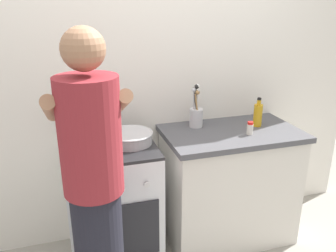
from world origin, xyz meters
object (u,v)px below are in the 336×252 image
object	(u,v)px
stove_range	(113,204)
pot	(86,137)
spice_bottle	(250,128)
mixing_bowl	(130,137)
person	(95,196)
utensil_crock	(196,114)
oil_bottle	(258,114)

from	to	relation	value
stove_range	pot	bearing A→B (deg)	172.90
stove_range	spice_bottle	distance (m)	1.11
mixing_bowl	person	world-z (taller)	person
stove_range	person	size ratio (longest dim) A/B	0.53
pot	utensil_crock	world-z (taller)	utensil_crock
spice_bottle	mixing_bowl	bearing A→B (deg)	174.37
stove_range	person	xyz separation A→B (m)	(-0.15, -0.56, 0.41)
mixing_bowl	utensil_crock	distance (m)	0.57
utensil_crock	person	bearing A→B (deg)	-138.89
pot	mixing_bowl	world-z (taller)	pot
stove_range	oil_bottle	size ratio (longest dim) A/B	4.10
mixing_bowl	utensil_crock	bearing A→B (deg)	18.27
mixing_bowl	oil_bottle	distance (m)	0.99
mixing_bowl	person	distance (m)	0.62
utensil_crock	oil_bottle	size ratio (longest dim) A/B	1.49
oil_bottle	person	xyz separation A→B (m)	(-1.28, -0.60, -0.13)
pot	spice_bottle	distance (m)	1.13
spice_bottle	person	size ratio (longest dim) A/B	0.05
mixing_bowl	person	size ratio (longest dim) A/B	0.18
pot	stove_range	bearing A→B (deg)	-7.10
pot	oil_bottle	distance (m)	1.27
utensil_crock	pot	bearing A→B (deg)	-169.85
pot	person	bearing A→B (deg)	-90.88
spice_bottle	oil_bottle	bearing A→B (deg)	44.95
mixing_bowl	spice_bottle	bearing A→B (deg)	-5.63
person	mixing_bowl	bearing A→B (deg)	62.03
spice_bottle	oil_bottle	size ratio (longest dim) A/B	0.43
stove_range	spice_bottle	bearing A→B (deg)	-5.63
stove_range	oil_bottle	xyz separation A→B (m)	(1.13, 0.04, 0.54)
person	spice_bottle	bearing A→B (deg)	22.06
spice_bottle	utensil_crock	bearing A→B (deg)	139.81
utensil_crock	spice_bottle	size ratio (longest dim) A/B	3.51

